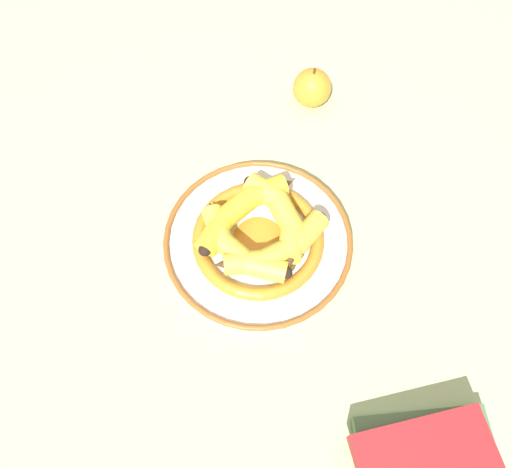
{
  "coord_description": "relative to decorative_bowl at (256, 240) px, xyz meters",
  "views": [
    {
      "loc": [
        0.0,
        -0.39,
        0.75
      ],
      "look_at": [
        0.03,
        -0.02,
        0.04
      ],
      "focal_mm": 35.0,
      "sensor_mm": 36.0,
      "label": 1
    }
  ],
  "objects": [
    {
      "name": "ground_plane",
      "position": [
        -0.03,
        0.02,
        -0.01
      ],
      "size": [
        2.8,
        2.8,
        0.0
      ],
      "primitive_type": "plane",
      "color": "#B2C693"
    },
    {
      "name": "decorative_bowl",
      "position": [
        0.0,
        0.0,
        0.0
      ],
      "size": [
        0.31,
        0.31,
        0.03
      ],
      "color": "white",
      "rests_on": "ground_plane"
    },
    {
      "name": "banana_c",
      "position": [
        -0.02,
        0.04,
        0.04
      ],
      "size": [
        0.17,
        0.14,
        0.04
      ],
      "rotation": [
        0.0,
        0.0,
        10.13
      ],
      "color": "yellow",
      "rests_on": "decorative_bowl"
    },
    {
      "name": "apple",
      "position": [
        0.12,
        0.31,
        0.02
      ],
      "size": [
        0.07,
        0.07,
        0.09
      ],
      "color": "gold",
      "rests_on": "ground_plane"
    },
    {
      "name": "banana_b",
      "position": [
        0.04,
        0.02,
        0.04
      ],
      "size": [
        0.09,
        0.18,
        0.04
      ],
      "rotation": [
        0.0,
        0.0,
        8.2
      ],
      "color": "yellow",
      "rests_on": "decorative_bowl"
    },
    {
      "name": "banana_d",
      "position": [
        -0.03,
        -0.03,
        0.03
      ],
      "size": [
        0.14,
        0.15,
        0.03
      ],
      "rotation": [
        0.0,
        0.0,
        11.75
      ],
      "color": "yellow",
      "rests_on": "decorative_bowl"
    },
    {
      "name": "banana_a",
      "position": [
        0.03,
        -0.04,
        0.03
      ],
      "size": [
        0.19,
        0.1,
        0.04
      ],
      "rotation": [
        0.0,
        0.0,
        6.72
      ],
      "color": "gold",
      "rests_on": "decorative_bowl"
    }
  ]
}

